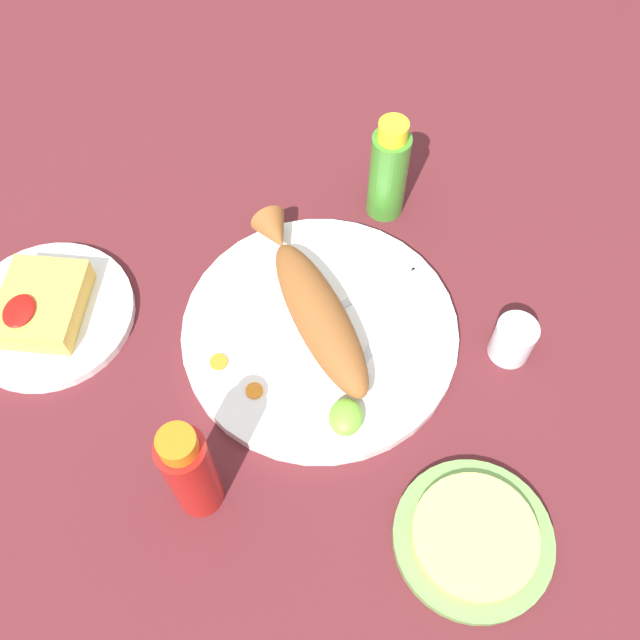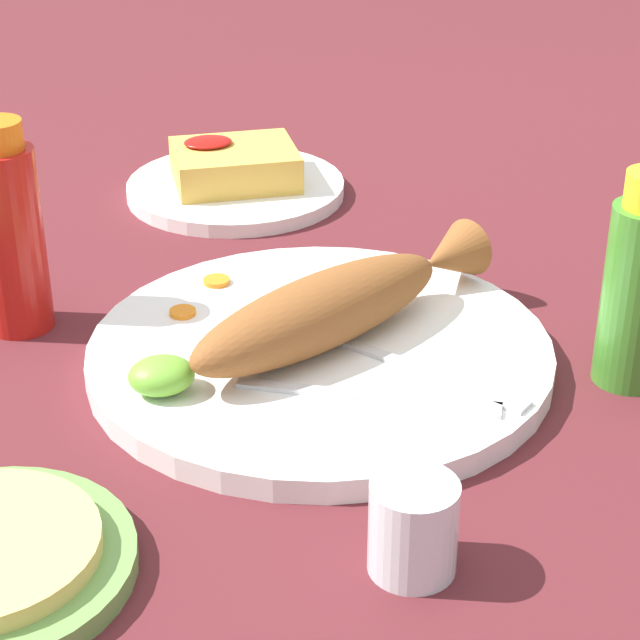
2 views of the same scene
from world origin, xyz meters
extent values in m
plane|color=#561E23|center=(0.00, 0.00, 0.00)|extent=(4.00, 4.00, 0.00)
cylinder|color=white|center=(0.00, 0.00, 0.01)|extent=(0.35, 0.35, 0.02)
ellipsoid|color=brown|center=(0.00, 0.00, 0.04)|extent=(0.24, 0.17, 0.05)
cone|color=brown|center=(-0.12, -0.07, 0.04)|extent=(0.07, 0.07, 0.05)
cube|color=silver|center=(-0.03, 0.02, 0.02)|extent=(0.08, 0.09, 0.00)
cube|color=silver|center=(-0.09, 0.10, 0.02)|extent=(0.06, 0.07, 0.00)
cube|color=silver|center=(0.02, 0.07, 0.02)|extent=(0.11, 0.06, 0.00)
cube|color=silver|center=(-0.07, 0.11, 0.02)|extent=(0.07, 0.05, 0.00)
cylinder|color=orange|center=(0.06, -0.12, 0.02)|extent=(0.02, 0.02, 0.00)
cylinder|color=orange|center=(0.09, -0.07, 0.02)|extent=(0.02, 0.02, 0.00)
ellipsoid|color=#6BB233|center=(0.12, 0.04, 0.03)|extent=(0.05, 0.04, 0.03)
cylinder|color=#B21914|center=(0.22, -0.11, 0.07)|extent=(0.05, 0.05, 0.15)
cylinder|color=#3D8428|center=(-0.22, 0.07, 0.07)|extent=(0.05, 0.05, 0.14)
cylinder|color=silver|center=(0.00, 0.24, 0.03)|extent=(0.05, 0.05, 0.06)
cylinder|color=white|center=(0.00, 0.24, 0.01)|extent=(0.04, 0.04, 0.03)
cylinder|color=white|center=(0.01, -0.35, 0.01)|extent=(0.22, 0.22, 0.01)
cube|color=gold|center=(0.01, -0.35, 0.03)|extent=(0.12, 0.10, 0.04)
ellipsoid|color=#AD140F|center=(0.03, -0.37, 0.05)|extent=(0.05, 0.04, 0.01)
camera|label=1|loc=(0.44, 0.04, 0.80)|focal=40.00mm
camera|label=2|loc=(0.17, 0.74, 0.44)|focal=65.00mm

